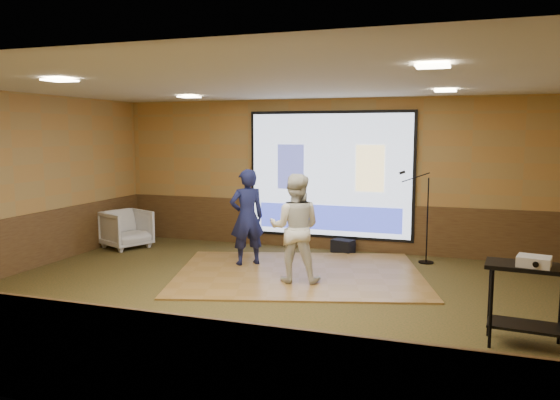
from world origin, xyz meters
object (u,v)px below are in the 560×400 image
(dance_floor, at_px, (299,273))
(banquet_chair, at_px, (126,229))
(av_table, at_px, (527,290))
(projector, at_px, (534,261))
(player_left, at_px, (247,217))
(duffel_bag, at_px, (343,246))
(player_right, at_px, (295,228))
(mic_stand, at_px, (424,236))
(projector_screen, at_px, (330,176))

(dance_floor, height_order, banquet_chair, banquet_chair)
(av_table, xyz_separation_m, projector, (0.04, -0.07, 0.34))
(player_left, bearing_deg, duffel_bag, -169.68)
(projector, bearing_deg, player_left, 162.04)
(projector, distance_m, banquet_chair, 7.86)
(projector, xyz_separation_m, duffel_bag, (-2.94, 4.05, -0.84))
(dance_floor, bearing_deg, av_table, -33.29)
(player_right, relative_size, av_table, 1.84)
(mic_stand, bearing_deg, banquet_chair, -159.35)
(av_table, height_order, projector, projector)
(banquet_chair, bearing_deg, av_table, -88.20)
(projector_screen, relative_size, projector, 10.02)
(player_left, height_order, player_right, player_right)
(player_right, xyz_separation_m, projector, (3.19, -1.69, 0.10))
(player_left, xyz_separation_m, projector, (4.31, -2.47, 0.10))
(av_table, xyz_separation_m, mic_stand, (-1.35, 3.63, -0.14))
(dance_floor, relative_size, av_table, 4.37)
(av_table, relative_size, banquet_chair, 1.08)
(projector_screen, height_order, player_right, projector_screen)
(projector_screen, distance_m, projector, 5.37)
(av_table, relative_size, projector, 2.76)
(player_left, distance_m, duffel_bag, 2.22)
(mic_stand, relative_size, banquet_chair, 1.96)
(player_left, bearing_deg, player_right, 106.44)
(player_right, bearing_deg, projector_screen, -97.68)
(player_right, height_order, banquet_chair, player_right)
(projector_screen, distance_m, dance_floor, 2.51)
(projector, relative_size, mic_stand, 0.20)
(player_right, distance_m, mic_stand, 2.73)
(mic_stand, bearing_deg, dance_floor, -126.76)
(mic_stand, bearing_deg, av_table, -55.09)
(player_left, xyz_separation_m, banquet_chair, (-2.90, 0.60, -0.48))
(mic_stand, xyz_separation_m, banquet_chair, (-5.81, -0.63, -0.11))
(projector_screen, relative_size, player_left, 1.98)
(dance_floor, distance_m, duffel_bag, 1.89)
(player_right, xyz_separation_m, duffel_bag, (0.25, 2.36, -0.74))
(projector_screen, height_order, projector, projector_screen)
(dance_floor, distance_m, projector, 4.06)
(player_right, relative_size, duffel_bag, 4.09)
(player_right, distance_m, projector, 3.61)
(av_table, distance_m, mic_stand, 3.88)
(dance_floor, height_order, player_left, player_left)
(projector_screen, bearing_deg, player_left, -120.60)
(duffel_bag, bearing_deg, av_table, -53.95)
(player_right, bearing_deg, player_left, -44.29)
(av_table, relative_size, duffel_bag, 2.23)
(dance_floor, xyz_separation_m, player_right, (0.08, -0.51, 0.86))
(player_right, relative_size, projector, 5.08)
(player_right, bearing_deg, mic_stand, -141.09)
(projector, relative_size, duffel_bag, 0.81)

